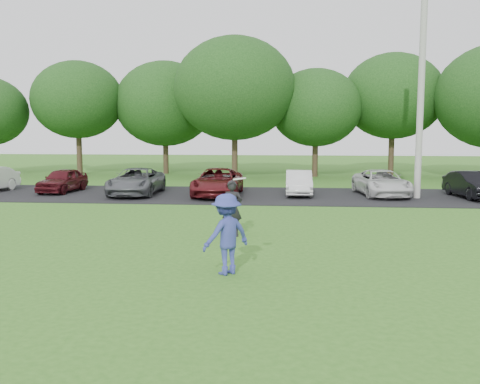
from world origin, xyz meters
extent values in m
plane|color=#32691E|center=(0.00, 0.00, 0.00)|extent=(100.00, 100.00, 0.00)
cube|color=black|center=(0.00, 13.00, 0.01)|extent=(32.00, 6.50, 0.03)
cylinder|color=#A9A9A3|center=(6.97, 12.59, 5.35)|extent=(0.28, 0.28, 10.70)
imported|color=#343D92|center=(0.06, -0.30, 0.86)|extent=(1.26, 1.21, 1.72)
cylinder|color=white|center=(0.36, -0.51, 2.05)|extent=(0.27, 0.27, 0.09)
imported|color=black|center=(-0.24, 3.67, 0.80)|extent=(0.62, 0.45, 1.61)
cube|color=black|center=(-0.06, 3.49, 1.04)|extent=(0.15, 0.11, 0.10)
imported|color=#491016|center=(-9.47, 13.32, 0.60)|extent=(1.57, 3.42, 1.14)
imported|color=#56585D|center=(-5.67, 12.70, 0.64)|extent=(2.12, 4.40, 1.21)
imported|color=#591318|center=(-1.86, 12.64, 0.65)|extent=(2.09, 4.46, 1.24)
imported|color=silver|center=(1.82, 13.27, 0.58)|extent=(1.19, 3.37, 1.11)
imported|color=silver|center=(5.56, 13.32, 0.61)|extent=(2.39, 4.36, 1.16)
imported|color=black|center=(9.37, 12.84, 0.61)|extent=(1.70, 3.65, 1.16)
cylinder|color=#38281C|center=(-12.50, 23.00, 1.35)|extent=(0.36, 0.36, 2.70)
ellipsoid|color=#214C19|center=(-12.50, 23.00, 4.93)|extent=(5.94, 5.94, 5.05)
cylinder|color=#38281C|center=(-7.00, 24.40, 1.10)|extent=(0.36, 0.36, 2.20)
ellipsoid|color=#214C19|center=(-7.00, 24.40, 4.71)|extent=(6.68, 6.68, 5.68)
cylinder|color=#38281C|center=(-2.00, 21.60, 1.35)|extent=(0.36, 0.36, 2.70)
ellipsoid|color=#214C19|center=(-2.00, 21.60, 5.48)|extent=(7.42, 7.42, 6.31)
cylinder|color=#38281C|center=(3.00, 23.00, 1.10)|extent=(0.36, 0.36, 2.20)
ellipsoid|color=#214C19|center=(3.00, 23.00, 4.36)|extent=(5.76, 5.76, 4.90)
cylinder|color=#38281C|center=(8.00, 24.40, 1.35)|extent=(0.36, 0.36, 2.70)
ellipsoid|color=#214C19|center=(8.00, 24.40, 5.14)|extent=(6.50, 6.50, 5.53)
camera|label=1|loc=(1.37, -11.30, 3.08)|focal=40.00mm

